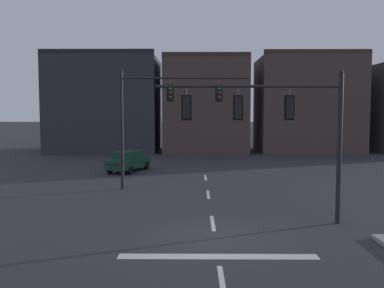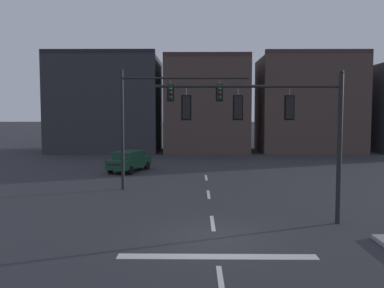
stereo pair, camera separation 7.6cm
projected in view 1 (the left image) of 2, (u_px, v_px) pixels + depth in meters
The scene contains 7 objects.
ground_plane at pixel (215, 238), 15.06m from camera, with size 400.00×400.00×0.00m, color #2B2B30.
stop_bar_paint at pixel (218, 256), 13.07m from camera, with size 6.40×0.50×0.01m, color silver.
lane_centreline at pixel (213, 223), 17.06m from camera, with size 0.16×26.40×0.01m.
signal_mast_near_side at pixel (278, 119), 16.69m from camera, with size 7.63×0.44×6.33m.
signal_mast_far_side at pixel (158, 108), 24.21m from camera, with size 7.59×0.39×7.18m.
car_lot_nearside at pixel (128, 161), 32.05m from camera, with size 3.07×4.74×1.61m.
building_row at pixel (269, 107), 49.46m from camera, with size 50.27×12.38×11.50m.
Camera 1 is at (-0.73, -14.77, 4.57)m, focal length 38.36 mm.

